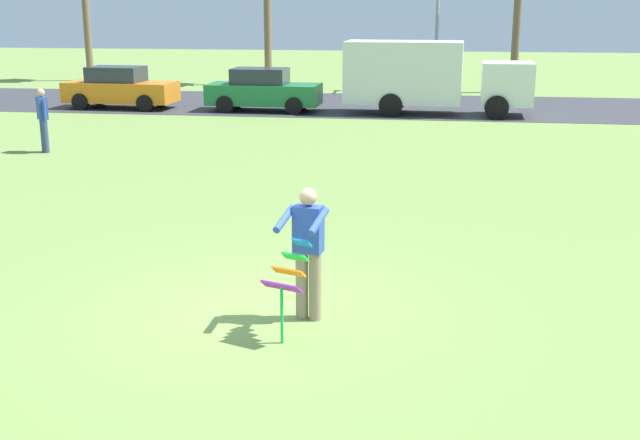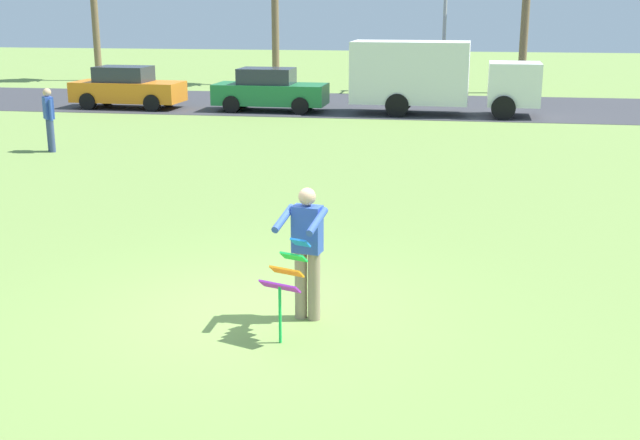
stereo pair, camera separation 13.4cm
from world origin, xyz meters
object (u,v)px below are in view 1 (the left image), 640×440
Objects in this scene: person_walker_near at (43,118)px; person_kite_flyer at (308,249)px; parked_truck_white_box at (426,75)px; parked_car_orange at (120,88)px; parked_car_green at (263,91)px; streetlight_pole at (438,2)px; kite_held at (289,275)px.

person_kite_flyer is at bearing -49.90° from person_walker_near.
parked_car_orange is at bearing 179.99° from parked_truck_white_box.
parked_truck_white_box is (6.06, -0.00, 0.64)m from parked_car_green.
parked_car_green is (-4.98, 20.02, -0.18)m from person_kite_flyer.
parked_car_green is at bearing 179.98° from parked_truck_white_box.
parked_car_orange and parked_car_green have the same top height.
person_kite_flyer is 20.05m from parked_truck_white_box.
streetlight_pole is at bearing 49.33° from parked_car_green.
person_walker_near is at bearing -113.56° from parked_car_green.
kite_held is 21.22m from parked_car_green.
kite_held is 23.17m from parked_car_orange.
parked_car_orange is at bearing 99.73° from person_walker_near.
kite_held is 28.24m from streetlight_pole.
person_kite_flyer is 14.02m from person_walker_near.
kite_held is at bearing -93.01° from streetlight_pole.
streetlight_pole reaches higher than kite_held.
streetlight_pole is (1.47, 28.02, 3.19)m from kite_held.
streetlight_pole reaches higher than parked_truck_white_box.
streetlight_pole is at bearing 87.89° from parked_truck_white_box.
person_kite_flyer is 0.26× the size of parked_truck_white_box.
parked_truck_white_box reaches higher than person_kite_flyer.
person_walker_near reaches higher than parked_car_orange.
kite_held is 0.28× the size of parked_car_orange.
parked_truck_white_box is at bearing 42.58° from person_walker_near.
person_walker_near is (1.59, -9.29, 0.16)m from parked_car_orange.
parked_car_green reaches higher than kite_held.
person_kite_flyer is 0.66m from kite_held.
person_kite_flyer reaches higher than kite_held.
parked_car_green is 10.13m from person_walker_near.
parked_car_orange is at bearing 117.96° from person_kite_flyer.
person_kite_flyer is at bearing -92.81° from streetlight_pole.
parked_truck_white_box is at bearing -0.02° from parked_car_green.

